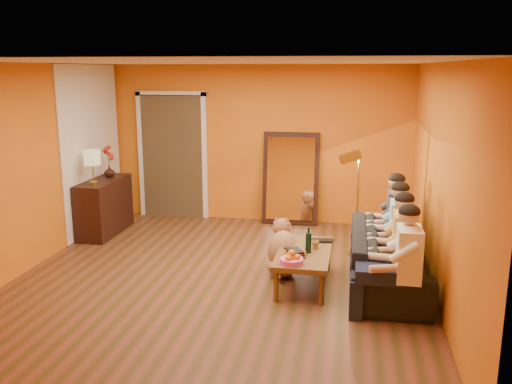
% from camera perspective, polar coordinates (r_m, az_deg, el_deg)
% --- Properties ---
extents(room_shell, '(5.00, 5.50, 2.60)m').
position_cam_1_polar(room_shell, '(6.74, -3.13, 2.36)').
color(room_shell, brown).
rests_on(room_shell, ground).
extents(white_accent, '(0.02, 1.90, 2.58)m').
position_cam_1_polar(white_accent, '(8.88, -16.88, 4.37)').
color(white_accent, white).
rests_on(white_accent, wall_left).
extents(doorway_recess, '(1.06, 0.30, 2.10)m').
position_cam_1_polar(doorway_recess, '(9.52, -8.54, 3.80)').
color(doorway_recess, '#3F2D19').
rests_on(doorway_recess, floor).
extents(door_jamb_left, '(0.08, 0.06, 2.20)m').
position_cam_1_polar(door_jamb_left, '(9.61, -12.00, 3.75)').
color(door_jamb_left, white).
rests_on(door_jamb_left, wall_back).
extents(door_jamb_right, '(0.08, 0.06, 2.20)m').
position_cam_1_polar(door_jamb_right, '(9.25, -5.42, 3.62)').
color(door_jamb_right, white).
rests_on(door_jamb_right, wall_back).
extents(door_header, '(1.22, 0.06, 0.08)m').
position_cam_1_polar(door_header, '(9.31, -9.00, 10.21)').
color(door_header, white).
rests_on(door_header, wall_back).
extents(mirror_frame, '(0.92, 0.27, 1.51)m').
position_cam_1_polar(mirror_frame, '(8.94, 3.66, 1.44)').
color(mirror_frame, black).
rests_on(mirror_frame, floor).
extents(mirror_glass, '(0.78, 0.21, 1.35)m').
position_cam_1_polar(mirror_glass, '(8.90, 3.64, 1.39)').
color(mirror_glass, white).
rests_on(mirror_glass, mirror_frame).
extents(sideboard, '(0.44, 1.18, 0.85)m').
position_cam_1_polar(sideboard, '(8.76, -15.66, -1.50)').
color(sideboard, black).
rests_on(sideboard, floor).
extents(table_lamp, '(0.24, 0.24, 0.51)m').
position_cam_1_polar(table_lamp, '(8.36, -16.82, 2.52)').
color(table_lamp, beige).
rests_on(table_lamp, sideboard).
extents(sofa, '(2.22, 0.87, 0.65)m').
position_cam_1_polar(sofa, '(6.74, 13.69, -6.60)').
color(sofa, black).
rests_on(sofa, floor).
extents(coffee_table, '(0.64, 1.23, 0.42)m').
position_cam_1_polar(coffee_table, '(6.54, 5.07, -7.94)').
color(coffee_table, brown).
rests_on(coffee_table, floor).
extents(floor_lamp, '(0.31, 0.25, 1.44)m').
position_cam_1_polar(floor_lamp, '(7.47, 10.64, -1.35)').
color(floor_lamp, gold).
rests_on(floor_lamp, floor).
extents(dog, '(0.49, 0.67, 0.72)m').
position_cam_1_polar(dog, '(6.79, 2.85, -5.77)').
color(dog, '#9A6145').
rests_on(dog, floor).
extents(person_far_left, '(0.70, 0.44, 1.22)m').
position_cam_1_polar(person_far_left, '(5.71, 15.72, -7.24)').
color(person_far_left, white).
rests_on(person_far_left, sofa).
extents(person_mid_left, '(0.70, 0.44, 1.22)m').
position_cam_1_polar(person_mid_left, '(6.23, 15.26, -5.52)').
color(person_mid_left, gold).
rests_on(person_mid_left, sofa).
extents(person_mid_right, '(0.70, 0.44, 1.22)m').
position_cam_1_polar(person_mid_right, '(6.75, 14.87, -4.07)').
color(person_mid_right, '#8FC2DE').
rests_on(person_mid_right, sofa).
extents(person_far_right, '(0.70, 0.44, 1.22)m').
position_cam_1_polar(person_far_right, '(7.28, 14.54, -2.82)').
color(person_far_right, '#302F34').
rests_on(person_far_right, sofa).
extents(fruit_bowl, '(0.26, 0.26, 0.16)m').
position_cam_1_polar(fruit_bowl, '(6.03, 3.78, -6.81)').
color(fruit_bowl, '#EE54AB').
rests_on(fruit_bowl, coffee_table).
extents(wine_bottle, '(0.07, 0.07, 0.31)m').
position_cam_1_polar(wine_bottle, '(6.37, 5.54, -5.04)').
color(wine_bottle, black).
rests_on(wine_bottle, coffee_table).
extents(tumbler, '(0.11, 0.11, 0.09)m').
position_cam_1_polar(tumbler, '(6.56, 6.25, -5.54)').
color(tumbler, '#B27F3F').
rests_on(tumbler, coffee_table).
extents(laptop, '(0.35, 0.25, 0.03)m').
position_cam_1_polar(laptop, '(6.78, 6.89, -5.21)').
color(laptop, black).
rests_on(laptop, coffee_table).
extents(book_lower, '(0.25, 0.30, 0.02)m').
position_cam_1_polar(book_lower, '(6.29, 3.30, -6.60)').
color(book_lower, black).
rests_on(book_lower, coffee_table).
extents(book_mid, '(0.25, 0.29, 0.02)m').
position_cam_1_polar(book_mid, '(6.29, 3.40, -6.38)').
color(book_mid, red).
rests_on(book_mid, book_lower).
extents(book_upper, '(0.26, 0.28, 0.02)m').
position_cam_1_polar(book_upper, '(6.27, 3.29, -6.27)').
color(book_upper, black).
rests_on(book_upper, book_mid).
extents(vase, '(0.17, 0.17, 0.18)m').
position_cam_1_polar(vase, '(8.88, -15.17, 2.10)').
color(vase, black).
rests_on(vase, sideboard).
extents(flowers, '(0.17, 0.17, 0.51)m').
position_cam_1_polar(flowers, '(8.83, -15.28, 3.93)').
color(flowers, red).
rests_on(flowers, vase).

